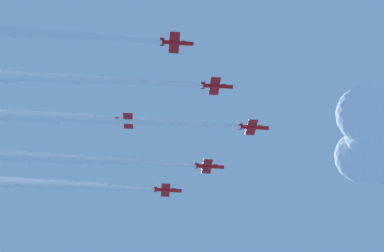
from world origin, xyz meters
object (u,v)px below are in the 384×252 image
Objects in this scene: jet_port_inner at (47,158)px; jet_starboard_inner at (45,78)px; jet_port_mid at (34,183)px; jet_lead at (84,119)px.

jet_starboard_inner is (19.29, 17.26, 3.15)m from jet_port_inner.
jet_port_inner is 14.52m from jet_port_mid.
jet_port_inner is (-2.80, -16.55, -2.84)m from jet_lead.
jet_port_inner is 1.14× the size of jet_port_mid.
jet_port_mid reaches higher than jet_lead.
jet_port_mid reaches higher than jet_port_inner.
jet_port_mid is at bearing -130.62° from jet_starboard_inner.
jet_starboard_inner is (16.49, 0.71, 0.31)m from jet_lead.
jet_starboard_inner reaches higher than jet_port_inner.
jet_port_mid reaches higher than jet_starboard_inner.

